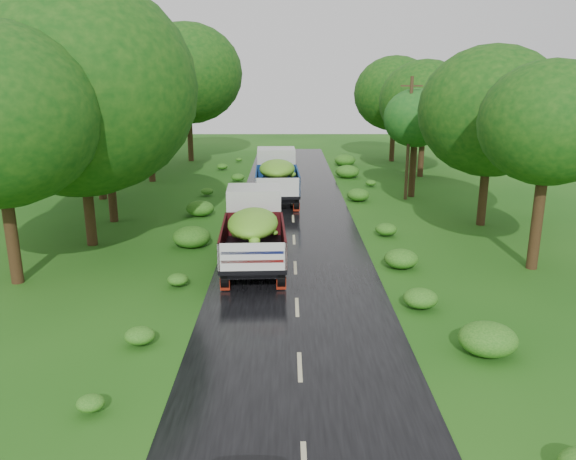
{
  "coord_description": "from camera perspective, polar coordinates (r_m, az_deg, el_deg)",
  "views": [
    {
      "loc": [
        -0.36,
        -13.6,
        7.68
      ],
      "look_at": [
        -0.3,
        7.7,
        1.7
      ],
      "focal_mm": 35.0,
      "sensor_mm": 36.0,
      "label": 1
    }
  ],
  "objects": [
    {
      "name": "ground",
      "position": [
        15.62,
        1.2,
        -13.77
      ],
      "size": [
        120.0,
        120.0,
        0.0
      ],
      "primitive_type": "plane",
      "color": "#174A10",
      "rests_on": "ground"
    },
    {
      "name": "road",
      "position": [
        20.12,
        0.87,
        -6.73
      ],
      "size": [
        6.5,
        80.0,
        0.02
      ],
      "primitive_type": "cube",
      "color": "black",
      "rests_on": "ground"
    },
    {
      "name": "road_lines",
      "position": [
        21.04,
        0.83,
        -5.66
      ],
      "size": [
        0.12,
        69.6,
        0.0
      ],
      "color": "#BFB78C",
      "rests_on": "road"
    },
    {
      "name": "truck_near",
      "position": [
        23.05,
        -3.51,
        0.38
      ],
      "size": [
        2.67,
        6.85,
        2.84
      ],
      "rotation": [
        0.0,
        0.0,
        0.04
      ],
      "color": "black",
      "rests_on": "ground"
    },
    {
      "name": "truck_far",
      "position": [
        34.86,
        -1.15,
        5.76
      ],
      "size": [
        2.7,
        7.12,
        2.96
      ],
      "rotation": [
        0.0,
        0.0,
        0.03
      ],
      "color": "black",
      "rests_on": "ground"
    },
    {
      "name": "utility_pole",
      "position": [
        35.53,
        12.17,
        9.16
      ],
      "size": [
        1.31,
        0.29,
        7.49
      ],
      "rotation": [
        0.0,
        0.0,
        -0.15
      ],
      "color": "#382616",
      "rests_on": "ground"
    },
    {
      "name": "trees_left",
      "position": [
        36.31,
        -16.46,
        13.92
      ],
      "size": [
        7.32,
        34.66,
        9.89
      ],
      "color": "black",
      "rests_on": "ground"
    },
    {
      "name": "trees_right",
      "position": [
        38.13,
        15.02,
        12.11
      ],
      "size": [
        5.49,
        32.33,
        7.64
      ],
      "color": "black",
      "rests_on": "ground"
    },
    {
      "name": "shrubs",
      "position": [
        28.55,
        0.56,
        0.81
      ],
      "size": [
        11.9,
        44.0,
        0.7
      ],
      "color": "#1C5C16",
      "rests_on": "ground"
    }
  ]
}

